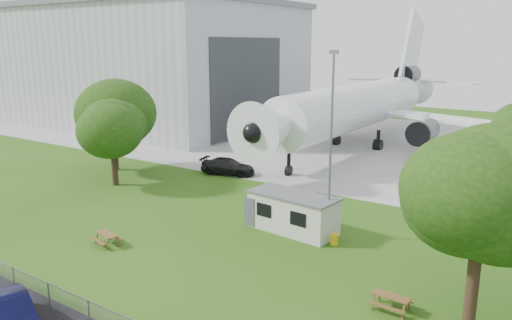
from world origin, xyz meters
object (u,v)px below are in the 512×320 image
Objects in this scene: site_cabin at (293,213)px; picnic_west at (107,245)px; picnic_east at (390,310)px; airliner at (361,104)px; hangar at (151,63)px; car_centre_sedan at (11,315)px.

site_cabin is 3.81× the size of picnic_west.
airliner is at bearing 117.11° from picnic_east.
site_cabin is 11.20m from picnic_east.
picnic_east is (52.77, -36.47, -9.41)m from hangar.
picnic_west is (-8.60, -8.70, -1.31)m from site_cabin.
picnic_west is at bearing -91.34° from airliner.
car_centre_sedan is (-13.37, -11.19, 0.79)m from picnic_east.
hangar is 64.83m from picnic_east.
picnic_west is at bearing -134.67° from site_cabin.
car_centre_sedan is (4.34, -8.88, 0.79)m from picnic_west.
airliner is 47.85m from car_centre_sedan.
picnic_west is at bearing 44.94° from car_centre_sedan.
car_centre_sedan is (39.40, -47.66, -8.62)m from hangar.
site_cabin is at bearing -34.56° from hangar.
airliner is 26.52× the size of picnic_west.
picnic_west is (-0.91, -38.64, -5.27)m from airliner.
car_centre_sedan is at bearing -50.42° from hangar.
hangar reaches higher than picnic_east.
airliner is 6.95× the size of site_cabin.
site_cabin is at bearing 60.01° from picnic_west.
airliner is at bearing 23.05° from car_centre_sedan.
site_cabin is 1.43× the size of car_centre_sedan.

